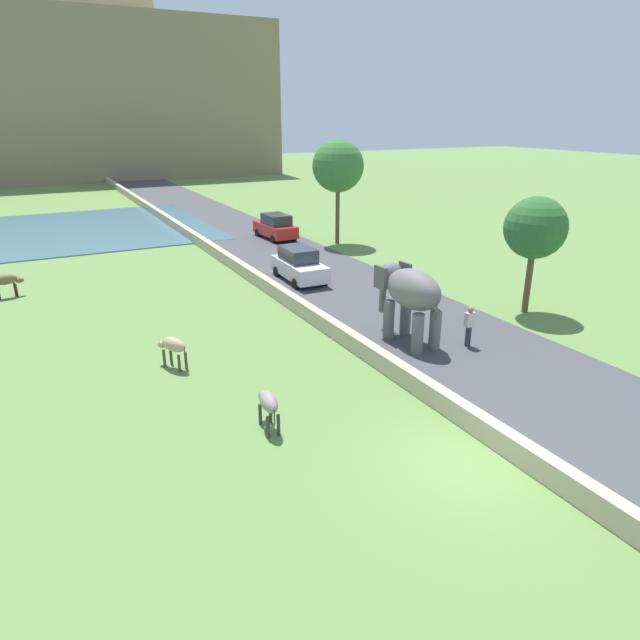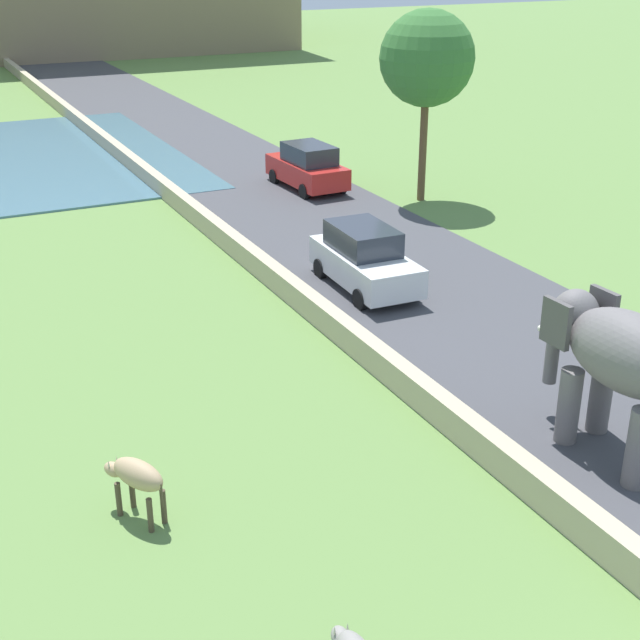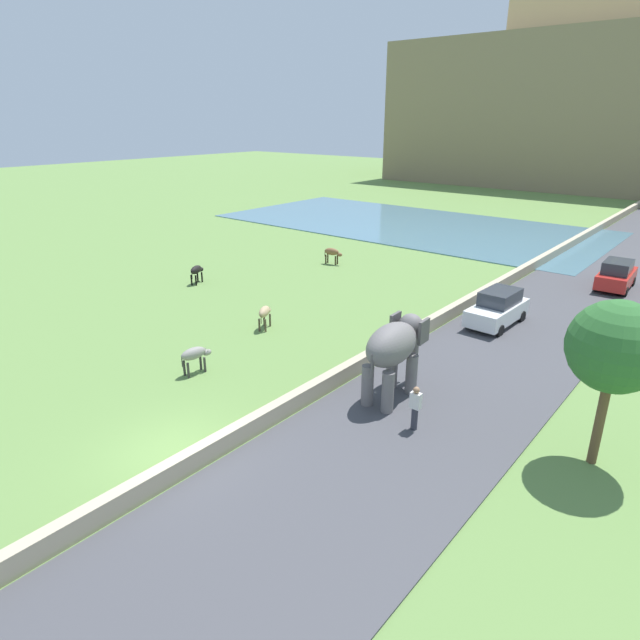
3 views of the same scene
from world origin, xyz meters
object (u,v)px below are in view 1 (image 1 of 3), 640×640
at_px(car_red, 276,227).
at_px(car_white, 299,265).
at_px(cow_grey, 268,403).
at_px(cow_tan, 173,346).
at_px(elephant, 409,293).
at_px(person_beside_elephant, 469,326).
at_px(cow_brown, 6,281).

bearing_deg(car_red, car_white, -106.91).
relative_size(car_red, cow_grey, 2.88).
xyz_separation_m(cow_tan, cow_grey, (1.35, -5.33, 0.00)).
height_order(elephant, cow_grey, elephant).
height_order(person_beside_elephant, car_white, car_white).
bearing_deg(car_red, cow_brown, -159.64).
bearing_deg(elephant, person_beside_elephant, -39.37).
distance_m(elephant, cow_grey, 8.12).
relative_size(elephant, car_red, 0.86).
xyz_separation_m(person_beside_elephant, cow_brown, (-15.54, 15.22, -0.04)).
height_order(car_white, cow_brown, car_white).
bearing_deg(cow_tan, elephant, -12.57).
relative_size(cow_tan, cow_grey, 0.98).
distance_m(car_white, car_red, 10.83).
bearing_deg(cow_tan, car_white, 41.90).
height_order(elephant, car_red, elephant).
xyz_separation_m(elephant, cow_tan, (-8.63, 1.92, -1.20)).
bearing_deg(car_white, car_red, 73.09).
xyz_separation_m(cow_grey, cow_brown, (-6.48, 17.17, 0.00)).
xyz_separation_m(elephant, person_beside_elephant, (1.79, -1.47, -1.16)).
height_order(cow_tan, cow_grey, same).
relative_size(person_beside_elephant, cow_brown, 1.15).
height_order(elephant, cow_tan, elephant).
bearing_deg(car_white, cow_grey, -119.12).
xyz_separation_m(person_beside_elephant, cow_tan, (-10.41, 3.39, -0.04)).
bearing_deg(cow_grey, elephant, 25.11).
bearing_deg(car_white, cow_brown, 163.47).
relative_size(person_beside_elephant, car_red, 0.40).
distance_m(elephant, person_beside_elephant, 2.59).
relative_size(car_white, cow_brown, 2.85).
height_order(car_white, cow_grey, car_white).
height_order(elephant, cow_brown, elephant).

